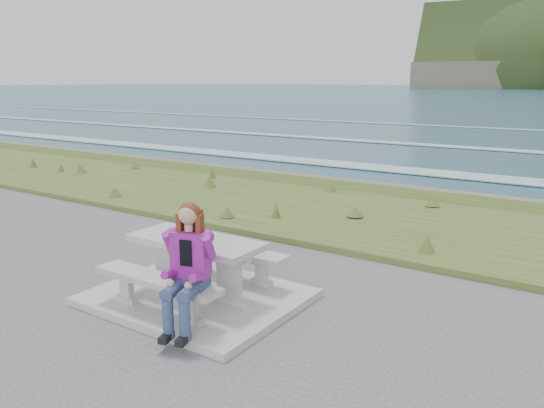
{
  "coord_description": "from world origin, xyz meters",
  "views": [
    {
      "loc": [
        4.42,
        -4.85,
        2.8
      ],
      "look_at": [
        0.37,
        1.2,
        1.12
      ],
      "focal_mm": 35.0,
      "sensor_mm": 36.0,
      "label": 1
    }
  ],
  "objects_px": {
    "picnic_table": "(196,251)",
    "bench_landward": "(157,285)",
    "bench_seaward": "(230,254)",
    "seated_woman": "(186,285)"
  },
  "relations": [
    {
      "from": "bench_seaward",
      "to": "seated_woman",
      "type": "bearing_deg",
      "value": -68.88
    },
    {
      "from": "bench_landward",
      "to": "seated_woman",
      "type": "bearing_deg",
      "value": -12.35
    },
    {
      "from": "bench_seaward",
      "to": "picnic_table",
      "type": "bearing_deg",
      "value": -90.0
    },
    {
      "from": "bench_landward",
      "to": "bench_seaward",
      "type": "xyz_separation_m",
      "value": [
        0.0,
        1.4,
        0.0
      ]
    },
    {
      "from": "picnic_table",
      "to": "bench_seaward",
      "type": "xyz_separation_m",
      "value": [
        0.0,
        0.7,
        -0.23
      ]
    },
    {
      "from": "bench_landward",
      "to": "seated_woman",
      "type": "distance_m",
      "value": 0.63
    },
    {
      "from": "picnic_table",
      "to": "bench_landward",
      "type": "relative_size",
      "value": 1.0
    },
    {
      "from": "picnic_table",
      "to": "bench_landward",
      "type": "bearing_deg",
      "value": -90.0
    },
    {
      "from": "bench_seaward",
      "to": "seated_woman",
      "type": "relative_size",
      "value": 1.27
    },
    {
      "from": "bench_landward",
      "to": "bench_seaward",
      "type": "height_order",
      "value": "same"
    }
  ]
}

